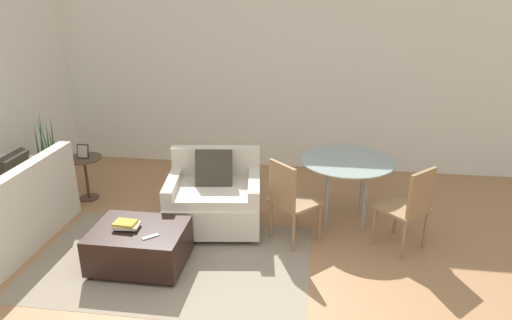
# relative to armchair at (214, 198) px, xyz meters

# --- Properties ---
(wall_back) EXTENTS (12.00, 0.06, 2.75)m
(wall_back) POSITION_rel_armchair_xyz_m (0.41, 1.96, 1.04)
(wall_back) COLOR white
(wall_back) RESTS_ON ground_plane
(area_rug) EXTENTS (2.68, 1.69, 0.01)m
(area_rug) POSITION_rel_armchair_xyz_m (-0.26, -0.75, -0.34)
(area_rug) COLOR gray
(area_rug) RESTS_ON ground_plane
(armchair) EXTENTS (1.10, 0.96, 0.88)m
(armchair) POSITION_rel_armchair_xyz_m (0.00, 0.00, 0.00)
(armchair) COLOR beige
(armchair) RESTS_ON ground_plane
(ottoman) EXTENTS (0.87, 0.66, 0.40)m
(ottoman) POSITION_rel_armchair_xyz_m (-0.53, -0.86, -0.12)
(ottoman) COLOR black
(ottoman) RESTS_ON ground_plane
(book_stack) EXTENTS (0.24, 0.17, 0.07)m
(book_stack) POSITION_rel_armchair_xyz_m (-0.64, -0.88, 0.10)
(book_stack) COLOR black
(book_stack) RESTS_ON ottoman
(tv_remote_primary) EXTENTS (0.14, 0.13, 0.01)m
(tv_remote_primary) POSITION_rel_armchair_xyz_m (-0.36, -1.00, 0.06)
(tv_remote_primary) COLOR #B7B7BC
(tv_remote_primary) RESTS_ON ottoman
(potted_plant) EXTENTS (0.42, 0.42, 1.10)m
(potted_plant) POSITION_rel_armchair_xyz_m (-2.25, 0.53, -0.12)
(potted_plant) COLOR brown
(potted_plant) RESTS_ON ground_plane
(side_table) EXTENTS (0.43, 0.43, 0.55)m
(side_table) POSITION_rel_armchair_xyz_m (-1.74, 0.47, 0.05)
(side_table) COLOR #4C3828
(side_table) RESTS_ON ground_plane
(picture_frame) EXTENTS (0.15, 0.07, 0.17)m
(picture_frame) POSITION_rel_armchair_xyz_m (-1.74, 0.47, 0.30)
(picture_frame) COLOR black
(picture_frame) RESTS_ON side_table
(dining_table) EXTENTS (1.04, 1.04, 0.73)m
(dining_table) POSITION_rel_armchair_xyz_m (1.44, 0.36, 0.30)
(dining_table) COLOR #8C9E99
(dining_table) RESTS_ON ground_plane
(dining_chair_near_left) EXTENTS (0.59, 0.59, 0.90)m
(dining_chair_near_left) POSITION_rel_armchair_xyz_m (0.84, -0.23, 0.18)
(dining_chair_near_left) COLOR #93704C
(dining_chair_near_left) RESTS_ON ground_plane
(dining_chair_near_right) EXTENTS (0.59, 0.59, 0.90)m
(dining_chair_near_right) POSITION_rel_armchair_xyz_m (2.03, -0.23, 0.18)
(dining_chair_near_right) COLOR #93704C
(dining_chair_near_right) RESTS_ON ground_plane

